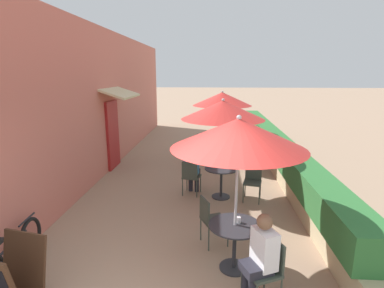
{
  "coord_description": "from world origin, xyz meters",
  "views": [
    {
      "loc": [
        0.71,
        -2.61,
        2.93
      ],
      "look_at": [
        0.15,
        5.48,
        1.0
      ],
      "focal_mm": 28.0,
      "sensor_mm": 36.0,
      "label": 1
    }
  ],
  "objects_px": {
    "patio_umbrella_near": "(238,134)",
    "seated_patron_near_right": "(260,256)",
    "patio_umbrella_mid": "(223,110)",
    "seated_patron_mid_left": "(192,167)",
    "bicycle_leaning": "(12,255)",
    "coffee_cup_near": "(238,220)",
    "cafe_chair_mid_left": "(191,175)",
    "cafe_chair_near_right": "(267,266)",
    "patio_table_far": "(221,146)",
    "patio_table_near": "(235,237)",
    "cafe_chair_mid_right": "(253,179)",
    "patio_umbrella_far": "(222,99)",
    "coffee_cup_far": "(217,139)",
    "cafe_chair_far_left": "(241,151)",
    "cafe_chair_near_left": "(210,217)",
    "menu_board": "(11,281)",
    "cafe_chair_far_right": "(203,144)",
    "patio_table_mid": "(221,176)"
  },
  "relations": [
    {
      "from": "cafe_chair_mid_left",
      "to": "coffee_cup_far",
      "type": "distance_m",
      "value": 2.98
    },
    {
      "from": "patio_table_mid",
      "to": "cafe_chair_mid_right",
      "type": "relative_size",
      "value": 0.91
    },
    {
      "from": "patio_table_near",
      "to": "bicycle_leaning",
      "type": "height_order",
      "value": "patio_table_near"
    },
    {
      "from": "cafe_chair_near_right",
      "to": "patio_table_far",
      "type": "height_order",
      "value": "cafe_chair_near_right"
    },
    {
      "from": "cafe_chair_near_left",
      "to": "bicycle_leaning",
      "type": "height_order",
      "value": "cafe_chair_near_left"
    },
    {
      "from": "cafe_chair_far_right",
      "to": "coffee_cup_far",
      "type": "height_order",
      "value": "cafe_chair_far_right"
    },
    {
      "from": "cafe_chair_near_left",
      "to": "cafe_chair_mid_right",
      "type": "height_order",
      "value": "same"
    },
    {
      "from": "bicycle_leaning",
      "to": "patio_umbrella_mid",
      "type": "bearing_deg",
      "value": 39.86
    },
    {
      "from": "cafe_chair_mid_right",
      "to": "coffee_cup_far",
      "type": "height_order",
      "value": "cafe_chair_mid_right"
    },
    {
      "from": "patio_table_mid",
      "to": "bicycle_leaning",
      "type": "distance_m",
      "value": 4.4
    },
    {
      "from": "cafe_chair_near_right",
      "to": "patio_umbrella_far",
      "type": "xyz_separation_m",
      "value": [
        -0.43,
        6.29,
        1.6
      ]
    },
    {
      "from": "cafe_chair_near_left",
      "to": "bicycle_leaning",
      "type": "distance_m",
      "value": 3.07
    },
    {
      "from": "patio_table_far",
      "to": "cafe_chair_far_right",
      "type": "xyz_separation_m",
      "value": [
        -0.61,
        0.42,
        -0.02
      ]
    },
    {
      "from": "seated_patron_mid_left",
      "to": "cafe_chair_mid_right",
      "type": "relative_size",
      "value": 1.44
    },
    {
      "from": "seated_patron_mid_left",
      "to": "menu_board",
      "type": "bearing_deg",
      "value": -103.21
    },
    {
      "from": "bicycle_leaning",
      "to": "seated_patron_mid_left",
      "type": "bearing_deg",
      "value": 48.84
    },
    {
      "from": "coffee_cup_near",
      "to": "cafe_chair_far_left",
      "type": "distance_m",
      "value": 5.19
    },
    {
      "from": "patio_umbrella_mid",
      "to": "seated_patron_mid_left",
      "type": "xyz_separation_m",
      "value": [
        -0.71,
        0.19,
        -1.43
      ]
    },
    {
      "from": "patio_umbrella_far",
      "to": "coffee_cup_far",
      "type": "bearing_deg",
      "value": 166.11
    },
    {
      "from": "seated_patron_near_right",
      "to": "cafe_chair_far_left",
      "type": "distance_m",
      "value": 5.92
    },
    {
      "from": "patio_umbrella_far",
      "to": "cafe_chair_near_left",
      "type": "bearing_deg",
      "value": -93.58
    },
    {
      "from": "coffee_cup_far",
      "to": "menu_board",
      "type": "xyz_separation_m",
      "value": [
        -2.56,
        -6.79,
        -0.3
      ]
    },
    {
      "from": "cafe_chair_near_right",
      "to": "cafe_chair_mid_right",
      "type": "xyz_separation_m",
      "value": [
        0.23,
        3.26,
        0.0
      ]
    },
    {
      "from": "coffee_cup_near",
      "to": "cafe_chair_mid_left",
      "type": "distance_m",
      "value": 2.89
    },
    {
      "from": "patio_umbrella_near",
      "to": "coffee_cup_near",
      "type": "distance_m",
      "value": 1.33
    },
    {
      "from": "patio_table_near",
      "to": "patio_table_far",
      "type": "height_order",
      "value": "same"
    },
    {
      "from": "cafe_chair_far_right",
      "to": "menu_board",
      "type": "distance_m",
      "value": 7.47
    },
    {
      "from": "patio_umbrella_near",
      "to": "patio_table_mid",
      "type": "bearing_deg",
      "value": 92.75
    },
    {
      "from": "patio_umbrella_near",
      "to": "bicycle_leaning",
      "type": "bearing_deg",
      "value": -173.55
    },
    {
      "from": "patio_umbrella_near",
      "to": "bicycle_leaning",
      "type": "height_order",
      "value": "patio_umbrella_near"
    },
    {
      "from": "patio_umbrella_near",
      "to": "cafe_chair_mid_right",
      "type": "bearing_deg",
      "value": 77.01
    },
    {
      "from": "coffee_cup_near",
      "to": "cafe_chair_mid_right",
      "type": "bearing_deg",
      "value": 77.83
    },
    {
      "from": "cafe_chair_mid_left",
      "to": "patio_umbrella_far",
      "type": "distance_m",
      "value": 3.37
    },
    {
      "from": "cafe_chair_mid_left",
      "to": "menu_board",
      "type": "distance_m",
      "value": 4.33
    },
    {
      "from": "patio_umbrella_near",
      "to": "seated_patron_near_right",
      "type": "bearing_deg",
      "value": -68.64
    },
    {
      "from": "patio_umbrella_near",
      "to": "cafe_chair_mid_left",
      "type": "xyz_separation_m",
      "value": [
        -0.86,
        2.79,
        -1.6
      ]
    },
    {
      "from": "cafe_chair_near_right",
      "to": "cafe_chair_mid_left",
      "type": "distance_m",
      "value": 3.65
    },
    {
      "from": "patio_table_near",
      "to": "seated_patron_mid_left",
      "type": "height_order",
      "value": "seated_patron_mid_left"
    },
    {
      "from": "patio_table_near",
      "to": "coffee_cup_near",
      "type": "xyz_separation_m",
      "value": [
        0.05,
        0.07,
        0.24
      ]
    },
    {
      "from": "seated_patron_near_right",
      "to": "bicycle_leaning",
      "type": "xyz_separation_m",
      "value": [
        -3.54,
        0.32,
        -0.36
      ]
    },
    {
      "from": "patio_umbrella_near",
      "to": "patio_table_far",
      "type": "bearing_deg",
      "value": 90.58
    },
    {
      "from": "patio_table_mid",
      "to": "menu_board",
      "type": "xyz_separation_m",
      "value": [
        -2.63,
        -3.81,
        -0.06
      ]
    },
    {
      "from": "patio_umbrella_mid",
      "to": "seated_patron_mid_left",
      "type": "relative_size",
      "value": 1.9
    },
    {
      "from": "cafe_chair_mid_left",
      "to": "cafe_chair_mid_right",
      "type": "xyz_separation_m",
      "value": [
        1.47,
        -0.17,
        0.0
      ]
    },
    {
      "from": "cafe_chair_mid_right",
      "to": "patio_umbrella_mid",
      "type": "bearing_deg",
      "value": 5.93
    },
    {
      "from": "patio_table_far",
      "to": "coffee_cup_far",
      "type": "distance_m",
      "value": 0.29
    },
    {
      "from": "patio_table_near",
      "to": "cafe_chair_mid_right",
      "type": "bearing_deg",
      "value": 77.01
    },
    {
      "from": "cafe_chair_near_left",
      "to": "patio_table_far",
      "type": "relative_size",
      "value": 1.1
    },
    {
      "from": "coffee_cup_far",
      "to": "menu_board",
      "type": "height_order",
      "value": "menu_board"
    },
    {
      "from": "seated_patron_mid_left",
      "to": "patio_table_near",
      "type": "bearing_deg",
      "value": -61.37
    }
  ]
}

